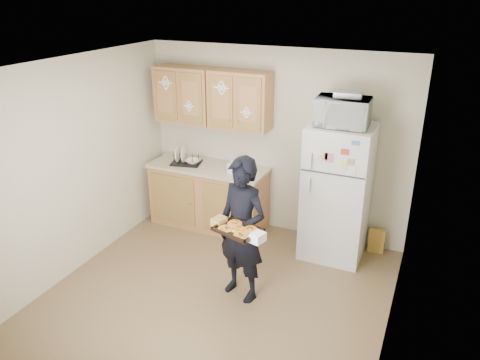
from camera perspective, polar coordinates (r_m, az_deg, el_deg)
name	(u,v)px	position (r m, az deg, el deg)	size (l,w,h in m)	color
floor	(217,296)	(5.36, -2.88, -13.92)	(3.60, 3.60, 0.00)	brown
ceiling	(211,68)	(4.36, -3.53, 13.48)	(3.60, 3.60, 0.00)	beige
wall_back	(275,143)	(6.27, 4.29, 4.54)	(3.60, 0.04, 2.50)	beige
wall_front	(95,292)	(3.43, -17.21, -12.94)	(3.60, 0.04, 2.50)	beige
wall_left	(75,168)	(5.72, -19.48, 1.44)	(0.04, 3.60, 2.50)	beige
wall_right	(400,228)	(4.29, 18.90, -5.57)	(0.04, 3.60, 2.50)	beige
refrigerator	(337,192)	(5.85, 11.72, -1.48)	(0.75, 0.70, 1.70)	silver
base_cabinet	(209,197)	(6.62, -3.80, -2.08)	(1.60, 0.60, 0.86)	olive
countertop	(208,167)	(6.44, -3.91, 1.56)	(1.64, 0.64, 0.04)	#C1B795
upper_cab_left	(185,95)	(6.47, -6.76, 10.30)	(0.80, 0.33, 0.75)	olive
upper_cab_right	(240,100)	(6.11, 0.00, 9.71)	(0.80, 0.33, 0.75)	olive
cereal_box	(377,241)	(6.30, 16.31, -7.14)	(0.20, 0.07, 0.32)	gold
person	(242,230)	(4.95, 0.24, -6.14)	(0.59, 0.39, 1.61)	black
baking_tray	(238,230)	(4.61, -0.26, -6.15)	(0.43, 0.32, 0.04)	black
pizza_front_left	(225,228)	(4.62, -1.81, -5.91)	(0.14, 0.14, 0.02)	orange
pizza_front_right	(241,235)	(4.50, 0.13, -6.71)	(0.14, 0.14, 0.02)	orange
pizza_back_left	(235,223)	(4.71, -0.64, -5.27)	(0.14, 0.14, 0.02)	orange
pizza_back_right	(251,229)	(4.60, 1.29, -6.03)	(0.14, 0.14, 0.02)	orange
pizza_center	(238,229)	(4.61, -0.26, -5.97)	(0.14, 0.14, 0.02)	orange
microwave	(342,112)	(5.47, 12.38, 8.10)	(0.60, 0.41, 0.33)	silver
foil_pan	(348,94)	(5.45, 13.06, 10.13)	(0.31, 0.21, 0.06)	#A9A8AF
dish_rack	(186,158)	(6.53, -6.58, 2.68)	(0.40, 0.30, 0.16)	black
bowl	(193,161)	(6.49, -5.77, 2.26)	(0.20, 0.20, 0.05)	white
soap_bottle	(232,165)	(6.14, -1.02, 1.79)	(0.10, 0.10, 0.21)	silver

